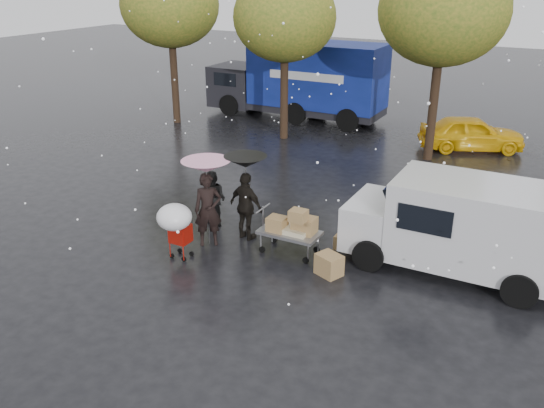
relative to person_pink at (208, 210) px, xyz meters
The scene contains 14 objects.
ground 1.20m from the person_pink, 23.75° to the right, with size 90.00×90.00×0.00m, color black.
person_pink is the anchor object (origin of this frame).
person_middle 1.17m from the person_pink, 117.64° to the left, with size 0.75×0.59×1.55m, color black.
person_black 1.01m from the person_pink, 47.76° to the left, with size 1.06×0.44×1.82m, color black.
umbrella_pink 1.15m from the person_pink, 90.00° to the left, with size 1.23×1.23×2.26m.
umbrella_black 1.54m from the person_pink, 47.76° to the left, with size 1.09×1.09×2.27m.
vendor_cart 2.19m from the person_pink, 14.28° to the left, with size 1.52×0.80×1.27m.
shopping_cart 1.11m from the person_pink, 100.00° to the right, with size 0.84×0.84×1.46m.
white_van 6.09m from the person_pink, 15.26° to the left, with size 4.91×2.18×2.20m.
blue_truck 13.63m from the person_pink, 105.85° to the left, with size 8.30×2.60×3.50m.
box_ground_near 3.41m from the person_pink, ahead, with size 0.56×0.45×0.51m, color #91623F.
box_ground_far 3.53m from the person_pink, 23.74° to the left, with size 0.46×0.36×0.36m, color #91623F.
yellow_taxi 12.41m from the person_pink, 69.70° to the left, with size 1.57×3.91×1.33m, color yellow.
tree_row 10.53m from the person_pink, 88.83° to the left, with size 21.60×4.40×7.12m.
Camera 1 is at (7.06, -10.66, 6.64)m, focal length 38.00 mm.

